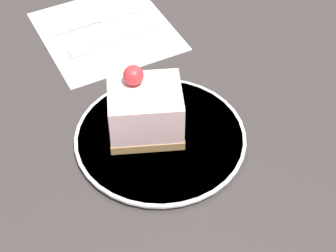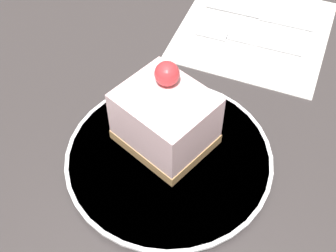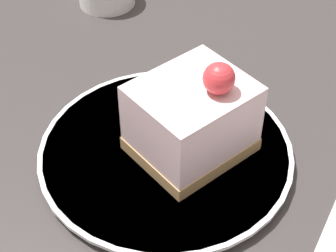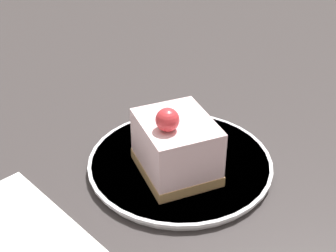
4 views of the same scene
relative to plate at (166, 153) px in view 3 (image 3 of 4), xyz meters
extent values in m
plane|color=#383333|center=(0.02, 0.03, -0.01)|extent=(4.00, 4.00, 0.00)
cylinder|color=white|center=(0.00, 0.00, 0.00)|extent=(0.23, 0.23, 0.01)
cylinder|color=white|center=(0.00, 0.00, 0.00)|extent=(0.24, 0.24, 0.00)
cube|color=#AD8451|center=(0.02, 0.01, 0.01)|extent=(0.11, 0.12, 0.01)
cube|color=silver|center=(0.02, 0.01, 0.05)|extent=(0.11, 0.12, 0.06)
sphere|color=red|center=(0.04, 0.02, 0.09)|extent=(0.03, 0.03, 0.03)
camera|label=1|loc=(-0.47, 0.21, 0.57)|focal=60.00mm
camera|label=2|loc=(-0.28, -0.12, 0.44)|focal=50.00mm
camera|label=3|loc=(0.19, -0.31, 0.38)|focal=60.00mm
camera|label=4|loc=(0.33, 0.35, 0.36)|focal=50.00mm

